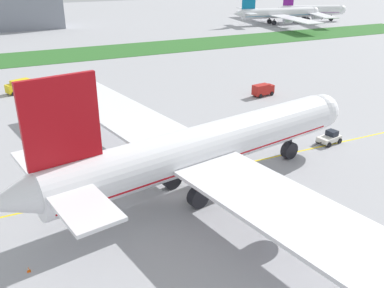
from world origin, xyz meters
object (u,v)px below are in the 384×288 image
at_px(ground_crew_wingwalker_port, 197,170).
at_px(ground_crew_wingwalker_starboard, 339,213).
at_px(traffic_cone_starboard_wing, 29,269).
at_px(service_truck_fuel_bowser, 19,86).
at_px(parked_airliner_far_outer, 310,10).
at_px(pushback_tug, 330,138).
at_px(service_truck_baggage_loader, 263,89).
at_px(airliner_foreground, 201,148).
at_px(ground_crew_marshaller_front, 203,188).
at_px(parked_airliner_far_right, 276,13).

relative_size(ground_crew_wingwalker_port, ground_crew_wingwalker_starboard, 0.99).
bearing_deg(ground_crew_wingwalker_starboard, traffic_cone_starboard_wing, 169.79).
xyz_separation_m(ground_crew_wingwalker_port, traffic_cone_starboard_wing, (-24.03, -11.15, -0.70)).
bearing_deg(service_truck_fuel_bowser, parked_airliner_far_outer, 26.77).
xyz_separation_m(pushback_tug, service_truck_baggage_loader, (5.39, 27.81, 0.51)).
bearing_deg(parked_airliner_far_outer, ground_crew_wingwalker_port, -134.67).
xyz_separation_m(pushback_tug, service_truck_fuel_bowser, (-44.99, 54.29, 0.65)).
bearing_deg(airliner_foreground, service_truck_fuel_bowser, 106.92).
relative_size(ground_crew_marshaller_front, service_truck_fuel_bowser, 0.26).
bearing_deg(ground_crew_marshaller_front, traffic_cone_starboard_wing, -165.00).
bearing_deg(ground_crew_wingwalker_port, pushback_tug, 2.47).
height_order(parked_airliner_far_right, parked_airliner_far_outer, parked_airliner_far_outer).
xyz_separation_m(airliner_foreground, ground_crew_wingwalker_port, (1.39, 4.04, -5.24)).
distance_m(service_truck_fuel_bowser, parked_airliner_far_outer, 165.83).
bearing_deg(traffic_cone_starboard_wing, service_truck_fuel_bowser, 86.08).
xyz_separation_m(ground_crew_wingwalker_port, ground_crew_marshaller_front, (-1.57, -5.14, -0.03)).
xyz_separation_m(ground_crew_marshaller_front, ground_crew_wingwalker_starboard, (11.80, -12.19, 0.04)).
relative_size(airliner_foreground, traffic_cone_starboard_wing, 145.43).
height_order(ground_crew_wingwalker_starboard, parked_airliner_far_outer, parked_airliner_far_outer).
distance_m(airliner_foreground, ground_crew_marshaller_front, 5.38).
bearing_deg(ground_crew_wingwalker_port, service_truck_baggage_loader, 43.07).
relative_size(ground_crew_wingwalker_starboard, parked_airliner_far_right, 0.02).
height_order(traffic_cone_starboard_wing, service_truck_baggage_loader, service_truck_baggage_loader).
height_order(ground_crew_wingwalker_port, service_truck_fuel_bowser, service_truck_fuel_bowser).
xyz_separation_m(ground_crew_wingwalker_starboard, parked_airliner_far_right, (95.60, 145.16, 4.24)).
height_order(airliner_foreground, service_truck_baggage_loader, airliner_foreground).
bearing_deg(airliner_foreground, ground_crew_wingwalker_port, 71.06).
relative_size(airliner_foreground, ground_crew_wingwalker_starboard, 51.60).
bearing_deg(ground_crew_marshaller_front, service_truck_fuel_bowser, 106.47).
height_order(pushback_tug, ground_crew_wingwalker_port, pushback_tug).
height_order(airliner_foreground, parked_airliner_far_outer, airliner_foreground).
distance_m(airliner_foreground, parked_airliner_far_right, 169.97).
bearing_deg(pushback_tug, ground_crew_wingwalker_port, -177.53).
distance_m(airliner_foreground, ground_crew_wingwalker_starboard, 18.40).
distance_m(ground_crew_wingwalker_port, service_truck_fuel_bowser, 58.71).
height_order(service_truck_fuel_bowser, parked_airliner_far_outer, parked_airliner_far_outer).
xyz_separation_m(airliner_foreground, ground_crew_wingwalker_starboard, (11.61, -13.28, -5.23)).
bearing_deg(ground_crew_wingwalker_port, airliner_foreground, -108.94).
bearing_deg(ground_crew_marshaller_front, parked_airliner_far_right, 51.07).
xyz_separation_m(service_truck_baggage_loader, parked_airliner_far_right, (74.91, 98.94, 3.75)).
height_order(ground_crew_marshaller_front, service_truck_fuel_bowser, service_truck_fuel_bowser).
distance_m(traffic_cone_starboard_wing, service_truck_baggage_loader, 68.01).
relative_size(airliner_foreground, ground_crew_wingwalker_port, 52.13).
relative_size(traffic_cone_starboard_wing, service_truck_fuel_bowser, 0.10).
relative_size(parked_airliner_far_right, parked_airliner_far_outer, 1.28).
distance_m(pushback_tug, service_truck_fuel_bowser, 70.51).
bearing_deg(ground_crew_marshaller_front, service_truck_baggage_loader, 46.34).
bearing_deg(traffic_cone_starboard_wing, parked_airliner_far_right, 46.95).
relative_size(airliner_foreground, service_truck_baggage_loader, 15.46).
bearing_deg(parked_airliner_far_outer, ground_crew_wingwalker_starboard, -128.76).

